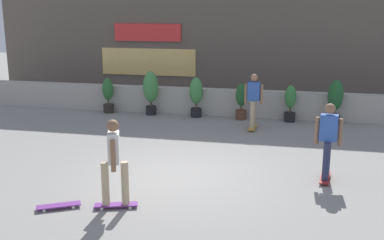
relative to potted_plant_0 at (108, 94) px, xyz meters
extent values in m
plane|color=gray|center=(3.88, -5.55, -0.65)|extent=(48.00, 48.00, 0.00)
cube|color=#B2ADA3|center=(3.88, 0.45, -0.20)|extent=(18.00, 0.40, 0.90)
cube|color=#60564C|center=(3.88, 4.45, 2.60)|extent=(20.00, 2.00, 6.50)
cube|color=#F23333|center=(0.41, 3.41, 1.95)|extent=(2.80, 0.08, 0.70)
cube|color=#F2CC72|center=(0.41, 3.42, 0.75)|extent=(4.00, 0.06, 1.10)
cylinder|color=#2D2823|center=(0.00, 0.00, -0.50)|extent=(0.36, 0.36, 0.30)
cylinder|color=brown|center=(0.00, 0.00, -0.28)|extent=(0.06, 0.06, 0.15)
ellipsoid|color=#2D6B33|center=(0.00, 0.00, 0.18)|extent=(0.38, 0.38, 0.77)
cylinder|color=black|center=(1.56, 0.00, -0.50)|extent=(0.36, 0.36, 0.30)
cylinder|color=brown|center=(1.56, 0.00, -0.28)|extent=(0.06, 0.06, 0.15)
ellipsoid|color=#428C47|center=(1.56, 0.00, 0.32)|extent=(0.51, 0.51, 1.05)
cylinder|color=black|center=(3.14, 0.00, -0.50)|extent=(0.36, 0.36, 0.30)
cylinder|color=brown|center=(3.14, 0.00, -0.28)|extent=(0.06, 0.06, 0.15)
ellipsoid|color=#428C47|center=(3.14, 0.00, 0.25)|extent=(0.44, 0.44, 0.90)
cylinder|color=brown|center=(4.66, 0.00, -0.50)|extent=(0.36, 0.36, 0.30)
cylinder|color=brown|center=(4.66, 0.00, -0.28)|extent=(0.06, 0.06, 0.15)
ellipsoid|color=#235B2D|center=(4.66, 0.00, 0.17)|extent=(0.36, 0.36, 0.74)
cylinder|color=black|center=(6.24, 0.00, -0.50)|extent=(0.36, 0.36, 0.30)
cylinder|color=brown|center=(6.24, 0.00, -0.28)|extent=(0.06, 0.06, 0.15)
ellipsoid|color=#387F3D|center=(6.24, 0.00, 0.17)|extent=(0.36, 0.36, 0.74)
cylinder|color=#2D2823|center=(7.63, 0.00, -0.50)|extent=(0.36, 0.36, 0.30)
cylinder|color=brown|center=(7.63, 0.00, -0.28)|extent=(0.06, 0.06, 0.15)
ellipsoid|color=#235B2D|center=(7.63, 0.00, 0.28)|extent=(0.48, 0.48, 0.97)
cube|color=maroon|center=(7.07, -5.20, -0.59)|extent=(0.30, 0.82, 0.02)
cylinder|color=silver|center=(7.12, -5.47, -0.63)|extent=(0.04, 0.06, 0.06)
cylinder|color=silver|center=(6.96, -5.45, -0.63)|extent=(0.04, 0.06, 0.06)
cylinder|color=silver|center=(7.18, -4.95, -0.63)|extent=(0.04, 0.06, 0.06)
cylinder|color=silver|center=(7.02, -4.93, -0.63)|extent=(0.04, 0.06, 0.06)
cylinder|color=#282D4C|center=(7.05, -5.38, -0.17)|extent=(0.14, 0.14, 0.82)
cylinder|color=#282D4C|center=(7.09, -5.02, -0.17)|extent=(0.14, 0.14, 0.82)
cube|color=#3359B2|center=(7.07, -5.20, 0.52)|extent=(0.38, 0.24, 0.56)
sphere|color=brown|center=(7.07, -5.20, 0.93)|extent=(0.22, 0.22, 0.22)
cylinder|color=brown|center=(7.31, -5.23, 0.44)|extent=(0.09, 0.09, 0.58)
cylinder|color=brown|center=(6.84, -5.17, 0.44)|extent=(0.09, 0.09, 0.58)
cube|color=#BF8C26|center=(5.16, -1.23, -0.59)|extent=(0.24, 0.81, 0.02)
cylinder|color=silver|center=(5.09, -0.96, -0.63)|extent=(0.03, 0.06, 0.06)
cylinder|color=silver|center=(5.25, -0.97, -0.63)|extent=(0.03, 0.06, 0.06)
cylinder|color=silver|center=(5.07, -1.48, -0.63)|extent=(0.03, 0.06, 0.06)
cylinder|color=silver|center=(5.23, -1.49, -0.63)|extent=(0.03, 0.06, 0.06)
cylinder|color=tan|center=(5.17, -1.05, -0.17)|extent=(0.14, 0.14, 0.82)
cylinder|color=tan|center=(5.15, -1.41, -0.17)|extent=(0.14, 0.14, 0.82)
cube|color=#3359B2|center=(5.16, -1.23, 0.52)|extent=(0.37, 0.22, 0.56)
sphere|color=#9E7051|center=(5.16, -1.23, 0.93)|extent=(0.22, 0.22, 0.22)
cylinder|color=#9E7051|center=(4.93, -1.21, 0.44)|extent=(0.09, 0.09, 0.58)
cylinder|color=#9E7051|center=(5.40, -1.24, 0.44)|extent=(0.09, 0.09, 0.58)
cube|color=#72338C|center=(3.18, -7.49, -0.59)|extent=(0.82, 0.44, 0.02)
cylinder|color=silver|center=(3.40, -7.34, -0.63)|extent=(0.06, 0.05, 0.06)
cylinder|color=silver|center=(3.45, -7.49, -0.63)|extent=(0.06, 0.05, 0.06)
cylinder|color=silver|center=(2.91, -7.50, -0.63)|extent=(0.06, 0.05, 0.06)
cylinder|color=silver|center=(2.96, -7.65, -0.63)|extent=(0.06, 0.05, 0.06)
cylinder|color=tan|center=(3.35, -7.44, -0.17)|extent=(0.14, 0.14, 0.82)
cylinder|color=tan|center=(3.01, -7.55, -0.17)|extent=(0.14, 0.14, 0.82)
cube|color=white|center=(3.18, -7.49, 0.52)|extent=(0.30, 0.40, 0.56)
sphere|color=brown|center=(3.18, -7.49, 0.93)|extent=(0.22, 0.22, 0.22)
cylinder|color=brown|center=(3.11, -7.27, 0.44)|extent=(0.09, 0.09, 0.58)
cylinder|color=brown|center=(3.25, -7.72, 0.44)|extent=(0.09, 0.09, 0.58)
cube|color=#72338C|center=(2.15, -7.75, -0.59)|extent=(0.80, 0.56, 0.02)
cylinder|color=silver|center=(2.34, -7.55, -0.63)|extent=(0.06, 0.05, 0.06)
cylinder|color=silver|center=(2.42, -7.69, -0.63)|extent=(0.06, 0.05, 0.06)
cylinder|color=silver|center=(1.88, -7.81, -0.63)|extent=(0.06, 0.05, 0.06)
cylinder|color=silver|center=(1.96, -7.95, -0.63)|extent=(0.06, 0.05, 0.06)
camera|label=1|loc=(6.28, -15.10, 3.02)|focal=43.87mm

